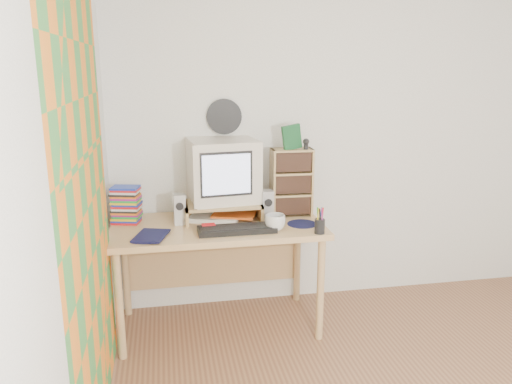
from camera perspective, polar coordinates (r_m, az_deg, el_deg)
name	(u,v)px	position (r m, az deg, el deg)	size (l,w,h in m)	color
back_wall	(347,138)	(3.83, 10.37, 6.07)	(3.50, 3.50, 0.00)	white
left_wall	(55,219)	(1.91, -21.98, -2.91)	(3.50, 3.50, 0.00)	white
curtain	(88,209)	(2.38, -18.66, -1.83)	(2.20, 2.20, 0.00)	orange
wall_disc	(224,117)	(3.57, -3.66, 8.59)	(0.25, 0.25, 0.02)	black
desk	(217,240)	(3.45, -4.52, -5.49)	(1.40, 0.70, 0.75)	tan
monitor_riser	(223,206)	(3.42, -3.82, -1.64)	(0.52, 0.30, 0.12)	tan
crt_monitor	(223,171)	(3.42, -3.76, 2.43)	(0.45, 0.45, 0.42)	beige
speaker_left	(180,209)	(3.35, -8.73, -1.96)	(0.08, 0.08, 0.21)	#AFB0B4
speaker_right	(267,205)	(3.40, 1.28, -1.54)	(0.08, 0.08, 0.21)	#AFB0B4
keyboard	(237,229)	(3.19, -2.19, -4.29)	(0.50, 0.17, 0.03)	black
dvd_stack	(126,205)	(3.45, -14.63, -1.43)	(0.18, 0.13, 0.25)	brown
cd_rack	(292,182)	(3.50, 4.09, 1.11)	(0.28, 0.15, 0.47)	tan
mug	(275,222)	(3.21, 2.20, -3.50)	(0.13, 0.13, 0.10)	silver
diary	(137,234)	(3.17, -13.48, -4.66)	(0.22, 0.17, 0.04)	#10123B
mousepad	(302,224)	(3.36, 5.29, -3.65)	(0.20, 0.20, 0.00)	#0F0F33
pen_cup	(320,223)	(3.17, 7.30, -3.59)	(0.07, 0.07, 0.13)	black
papers	(222,215)	(3.46, -3.85, -2.70)	(0.33, 0.24, 0.04)	white
red_box	(209,227)	(3.23, -5.44, -4.02)	(0.08, 0.05, 0.04)	red
game_box	(292,137)	(3.42, 4.10, 6.27)	(0.13, 0.03, 0.17)	#175129
webcam	(306,144)	(3.43, 5.73, 5.50)	(0.04, 0.04, 0.07)	black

